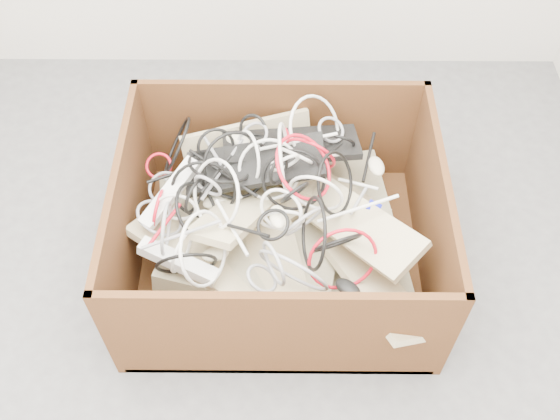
{
  "coord_description": "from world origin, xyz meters",
  "views": [
    {
      "loc": [
        0.15,
        -1.06,
        2.09
      ],
      "look_at": [
        0.14,
        0.32,
        0.3
      ],
      "focal_mm": 41.09,
      "sensor_mm": 36.0,
      "label": 1
    }
  ],
  "objects_px": {
    "cardboard_box": "(276,241)",
    "power_strip_right": "(178,262)",
    "vga_plug": "(374,208)",
    "power_strip_left": "(170,193)"
  },
  "relations": [
    {
      "from": "vga_plug",
      "to": "cardboard_box",
      "type": "bearing_deg",
      "value": -154.08
    },
    {
      "from": "power_strip_left",
      "to": "vga_plug",
      "type": "bearing_deg",
      "value": -58.96
    },
    {
      "from": "cardboard_box",
      "to": "power_strip_right",
      "type": "distance_m",
      "value": 0.43
    },
    {
      "from": "power_strip_left",
      "to": "power_strip_right",
      "type": "relative_size",
      "value": 1.04
    },
    {
      "from": "power_strip_left",
      "to": "power_strip_right",
      "type": "xyz_separation_m",
      "value": [
        0.05,
        -0.25,
        -0.05
      ]
    },
    {
      "from": "cardboard_box",
      "to": "power_strip_left",
      "type": "distance_m",
      "value": 0.44
    },
    {
      "from": "power_strip_left",
      "to": "power_strip_right",
      "type": "distance_m",
      "value": 0.26
    },
    {
      "from": "cardboard_box",
      "to": "power_strip_left",
      "type": "xyz_separation_m",
      "value": [
        -0.36,
        0.03,
        0.24
      ]
    },
    {
      "from": "power_strip_left",
      "to": "power_strip_right",
      "type": "height_order",
      "value": "power_strip_left"
    },
    {
      "from": "vga_plug",
      "to": "power_strip_left",
      "type": "bearing_deg",
      "value": -156.24
    }
  ]
}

